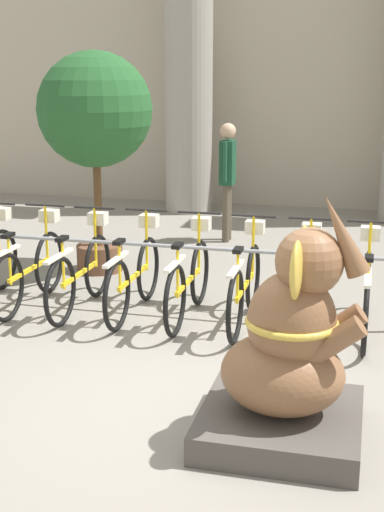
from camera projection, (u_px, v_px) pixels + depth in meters
ground_plane at (184, 398)px, 5.73m from camera, size 60.00×60.00×0.00m
building_facade at (304, 44)px, 13.03m from camera, size 20.00×0.20×6.00m
column_left at (189, 66)px, 12.64m from camera, size 1.07×1.07×5.16m
bike_rack at (136, 254)px, 7.64m from camera, size 5.45×0.05×0.77m
bicycle_2 at (30, 268)px, 7.90m from camera, size 0.48×1.75×1.06m
bicycle_3 at (81, 272)px, 7.75m from camera, size 0.48×1.75×1.06m
bicycle_4 at (134, 275)px, 7.62m from camera, size 0.48×1.75×1.06m
bicycle_5 at (189, 279)px, 7.47m from camera, size 0.48×1.75×1.06m
bicycle_6 at (245, 284)px, 7.30m from camera, size 0.48×1.75×1.06m
bicycle_7 at (305, 288)px, 7.16m from camera, size 0.48×1.75×1.06m
bicycle_8 at (367, 293)px, 7.01m from camera, size 0.48×1.75×1.06m
elephant_statue at (289, 359)px, 4.96m from camera, size 1.13×1.13×1.80m
person_pedestrian at (227, 170)px, 10.71m from camera, size 0.24×0.47×1.79m
potted_tree at (95, 116)px, 8.86m from camera, size 1.44×1.44×2.80m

